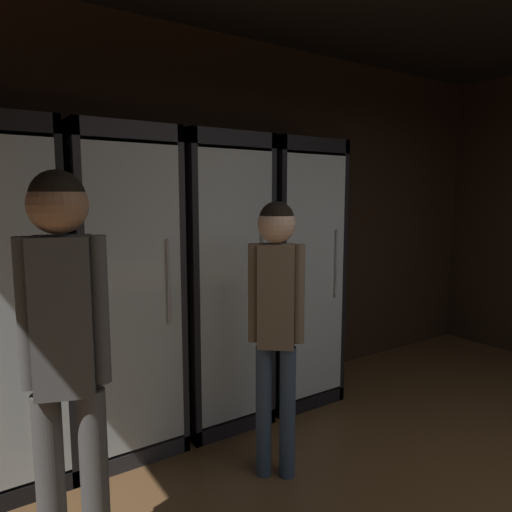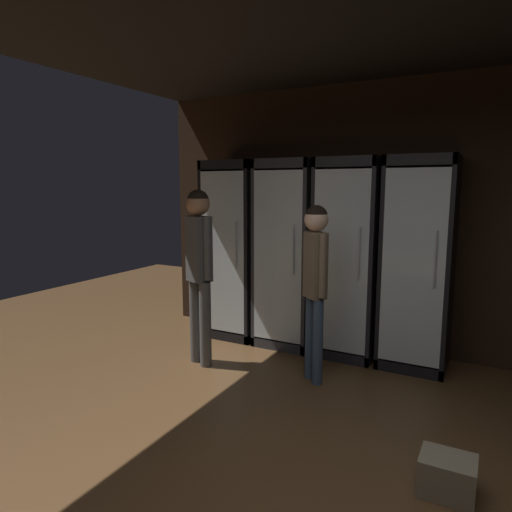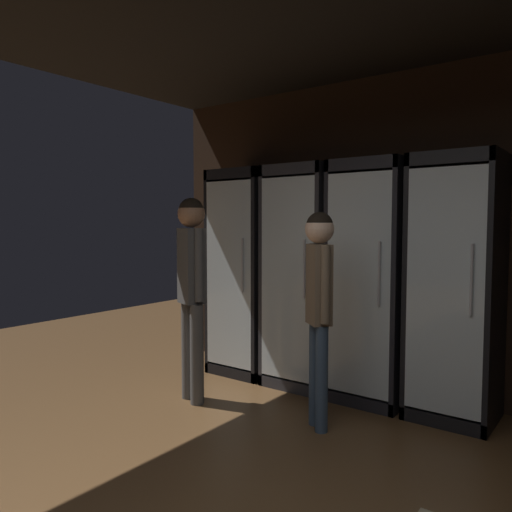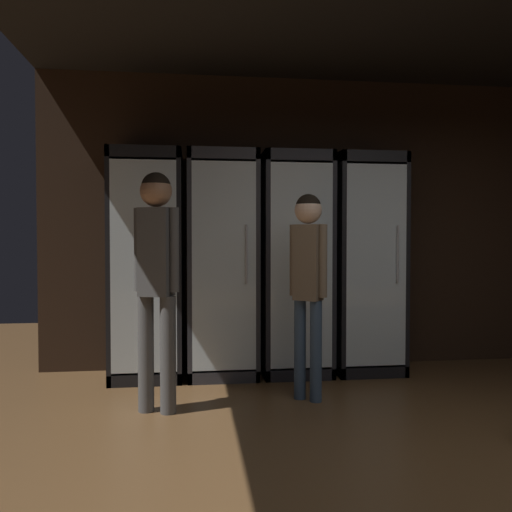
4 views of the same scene
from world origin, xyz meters
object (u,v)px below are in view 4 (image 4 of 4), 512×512
(cooler_right, at_px, (364,266))
(shopper_far, at_px, (308,267))
(cooler_far_left, at_px, (147,267))
(cooler_left, at_px, (222,266))
(shopper_near, at_px, (156,265))
(cooler_center, at_px, (294,267))

(cooler_right, distance_m, shopper_far, 1.11)
(cooler_far_left, height_order, cooler_right, same)
(cooler_far_left, bearing_deg, cooler_right, 0.01)
(cooler_left, relative_size, shopper_near, 1.18)
(cooler_left, xyz_separation_m, shopper_near, (-0.52, -0.98, 0.06))
(cooler_center, xyz_separation_m, cooler_right, (0.67, -0.00, 0.00))
(cooler_left, xyz_separation_m, cooler_right, (1.34, -0.00, -0.01))
(cooler_far_left, distance_m, cooler_left, 0.67)
(cooler_center, bearing_deg, shopper_near, -140.47)
(shopper_near, distance_m, shopper_far, 1.14)
(cooler_center, distance_m, cooler_right, 0.67)
(cooler_far_left, distance_m, cooler_center, 1.34)
(cooler_left, bearing_deg, cooler_far_left, -179.79)
(cooler_far_left, distance_m, shopper_near, 0.99)
(cooler_center, height_order, cooler_right, same)
(cooler_far_left, relative_size, cooler_left, 1.00)
(cooler_center, distance_m, shopper_far, 0.84)
(cooler_right, relative_size, shopper_far, 1.28)
(cooler_center, height_order, shopper_near, cooler_center)
(cooler_left, height_order, shopper_far, cooler_left)
(cooler_far_left, bearing_deg, shopper_far, -33.25)
(cooler_far_left, relative_size, shopper_near, 1.18)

